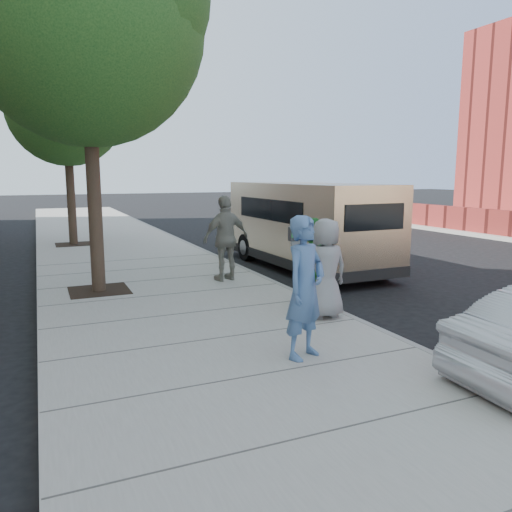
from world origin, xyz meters
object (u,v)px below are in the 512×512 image
object	(u,v)px
tree_near	(87,17)
person_green_shirt	(310,261)
person_striped_polo	(226,238)
person_officer	(305,288)
parking_meter	(297,251)
tree_far	(67,103)
van	(305,224)
person_gray_shirt	(325,269)

from	to	relation	value
tree_near	person_green_shirt	world-z (taller)	tree_near
person_green_shirt	person_striped_polo	bearing A→B (deg)	-97.47
person_officer	person_striped_polo	distance (m)	5.05
parking_meter	person_striped_polo	bearing A→B (deg)	94.83
tree_far	van	bearing A→B (deg)	-49.24
person_striped_polo	person_officer	bearing A→B (deg)	71.36
tree_far	person_green_shirt	distance (m)	11.55
tree_far	parking_meter	bearing A→B (deg)	-75.00
person_gray_shirt	person_striped_polo	distance (m)	3.54
parking_meter	tree_near	bearing A→B (deg)	134.18
van	person_green_shirt	distance (m)	4.42
tree_far	person_gray_shirt	distance (m)	12.29
parking_meter	person_green_shirt	xyz separation A→B (m)	(0.55, 0.53, -0.30)
tree_near	parking_meter	xyz separation A→B (m)	(2.90, -3.23, -4.29)
tree_near	person_green_shirt	xyz separation A→B (m)	(3.45, -2.70, -4.59)
tree_far	person_officer	distance (m)	13.39
tree_near	person_officer	distance (m)	7.05
tree_far	person_striped_polo	distance (m)	9.00
person_green_shirt	person_gray_shirt	xyz separation A→B (m)	(-0.21, -0.89, 0.04)
tree_far	person_officer	size ratio (longest dim) A/B	3.44
tree_near	tree_far	size ratio (longest dim) A/B	1.16
tree_far	parking_meter	world-z (taller)	tree_far
van	parking_meter	bearing A→B (deg)	-122.07
person_officer	person_striped_polo	xyz separation A→B (m)	(0.74, 4.99, 0.03)
tree_far	person_striped_polo	size ratio (longest dim) A/B	3.35
van	person_striped_polo	world-z (taller)	van
parking_meter	person_striped_polo	size ratio (longest dim) A/B	0.79
parking_meter	person_striped_polo	distance (m)	3.15
person_officer	person_gray_shirt	bearing A→B (deg)	25.06
person_gray_shirt	parking_meter	bearing A→B (deg)	-47.78
parking_meter	person_gray_shirt	bearing A→B (deg)	-45.00
person_green_shirt	tree_near	bearing A→B (deg)	-60.37
parking_meter	person_gray_shirt	xyz separation A→B (m)	(0.34, -0.37, -0.26)
person_officer	parking_meter	bearing A→B (deg)	38.95
tree_far	van	world-z (taller)	tree_far
van	person_gray_shirt	size ratio (longest dim) A/B	3.74
van	person_green_shirt	size ratio (longest dim) A/B	3.91
person_gray_shirt	person_striped_polo	world-z (taller)	person_striped_polo
person_gray_shirt	person_striped_polo	xyz separation A→B (m)	(-0.48, 3.51, 0.13)
tree_near	person_striped_polo	size ratio (longest dim) A/B	3.88
van	tree_far	bearing A→B (deg)	129.26
tree_near	van	distance (m)	7.11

